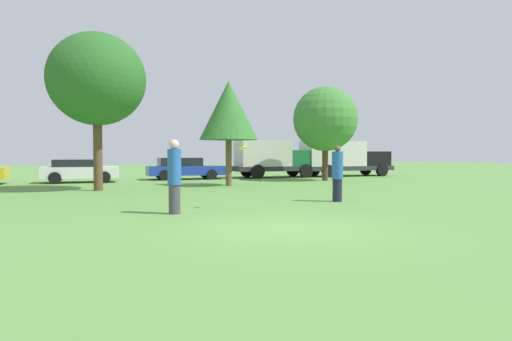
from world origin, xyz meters
The scene contains 11 objects.
ground_plane centered at (0.00, 0.00, 0.00)m, with size 120.00×120.00×0.00m, color #5B8E42.
person_thrower centered at (-1.56, 3.16, 0.98)m, with size 0.35×0.35×1.91m.
person_catcher centered at (3.96, 4.09, 0.91)m, with size 0.36×0.36×1.81m.
frisbee centered at (0.41, 3.40, 1.71)m, with size 0.26×0.24×0.14m.
tree_1 centered at (-2.89, 11.72, 4.63)m, with size 4.02×4.02×6.57m.
tree_2 centered at (3.11, 12.26, 3.61)m, with size 2.82×2.82×5.04m.
tree_3 centered at (9.64, 14.13, 3.53)m, with size 3.70×3.70×5.39m.
parked_car_white centered at (-3.48, 17.74, 0.65)m, with size 3.97×2.22×1.24m.
parked_car_blue centered at (2.46, 18.58, 0.67)m, with size 4.63×2.14×1.30m.
delivery_truck_green centered at (8.16, 18.32, 1.30)m, with size 5.40×2.47×2.41m.
delivery_truck_black centered at (13.37, 18.01, 1.27)m, with size 6.79×2.50×2.38m.
Camera 1 is at (-4.13, -8.37, 1.55)m, focal length 31.83 mm.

